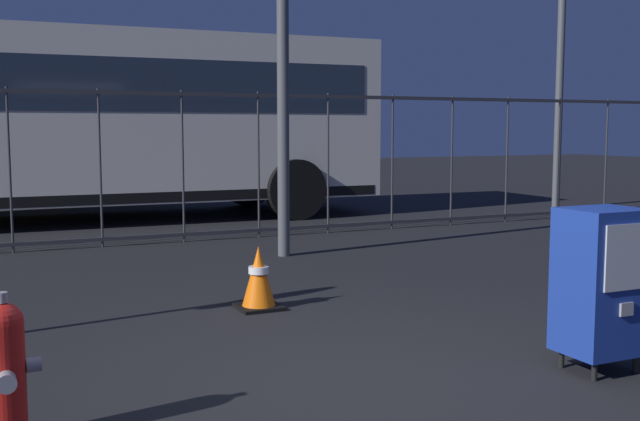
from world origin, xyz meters
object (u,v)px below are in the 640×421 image
Objects in this scene: newspaper_box_primary at (601,281)px; bus_near at (51,115)px; fire_hydrant at (5,374)px; traffic_cone at (259,278)px.

bus_near reaches higher than newspaper_box_primary.
bus_near is at bearing 103.49° from newspaper_box_primary.
bus_near reaches higher than fire_hydrant.
bus_near is at bearing 82.79° from fire_hydrant.
fire_hydrant is at bearing -96.13° from bus_near.
bus_near is (1.15, 9.10, 1.36)m from fire_hydrant.
newspaper_box_primary is 2.81m from traffic_cone.
fire_hydrant is at bearing 174.62° from newspaper_box_primary.
newspaper_box_primary reaches higher than traffic_cone.
traffic_cone is at bearing 45.85° from fire_hydrant.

